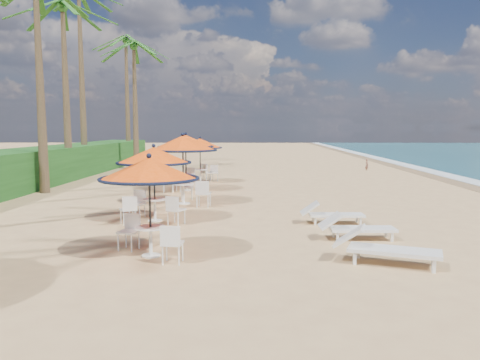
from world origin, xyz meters
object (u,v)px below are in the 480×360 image
at_px(station_2, 184,150).
at_px(station_3, 185,148).
at_px(station_1, 153,165).
at_px(station_0, 149,178).
at_px(lounger_far, 330,213).
at_px(station_4, 202,149).
at_px(lounger_mid, 354,227).
at_px(lounger_near, 383,247).

xyz_separation_m(station_2, station_3, (-0.55, 3.73, -0.10)).
bearing_deg(station_2, station_1, -97.96).
bearing_deg(station_1, station_0, -78.77).
relative_size(station_3, lounger_far, 1.41).
bearing_deg(station_1, station_4, 88.32).
bearing_deg(station_3, lounger_mid, -58.19).
distance_m(station_1, lounger_near, 7.39).
bearing_deg(station_1, station_3, 90.68).
distance_m(lounger_near, lounger_mid, 2.17).
xyz_separation_m(station_0, lounger_mid, (4.88, 1.72, -1.43)).
height_order(station_2, lounger_mid, station_2).
relative_size(station_2, station_3, 1.01).
bearing_deg(lounger_mid, lounger_far, 96.74).
distance_m(station_0, station_4, 14.35).
relative_size(station_4, lounger_near, 1.06).
height_order(station_0, lounger_far, station_0).
bearing_deg(lounger_mid, station_0, -162.66).
relative_size(lounger_mid, lounger_far, 1.04).
distance_m(station_4, lounger_near, 15.84).
distance_m(station_0, lounger_near, 5.22).
bearing_deg(lounger_near, station_3, 136.85).
relative_size(station_2, lounger_near, 1.18).
relative_size(station_3, lounger_mid, 1.35).
height_order(station_2, station_4, station_2).
bearing_deg(lounger_far, station_2, 143.40).
xyz_separation_m(station_2, lounger_far, (4.89, -3.54, -1.73)).
height_order(station_1, lounger_far, station_1).
bearing_deg(lounger_mid, station_2, 131.14).
bearing_deg(lounger_near, lounger_far, 115.72).
xyz_separation_m(station_3, lounger_mid, (5.74, -9.26, -1.62)).
relative_size(station_0, station_3, 0.87).
relative_size(station_4, lounger_mid, 1.23).
xyz_separation_m(lounger_mid, lounger_far, (-0.31, 1.99, -0.01)).
xyz_separation_m(station_2, station_4, (-0.16, 7.10, -0.28)).
distance_m(station_1, station_2, 3.37).
distance_m(station_3, lounger_far, 9.22).
height_order(lounger_mid, lounger_far, lounger_mid).
bearing_deg(station_3, station_1, -89.32).
relative_size(lounger_near, lounger_mid, 1.15).
distance_m(station_0, station_1, 4.00).
bearing_deg(station_0, station_2, 92.49).
xyz_separation_m(station_3, lounger_far, (5.44, -7.27, -1.63)).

